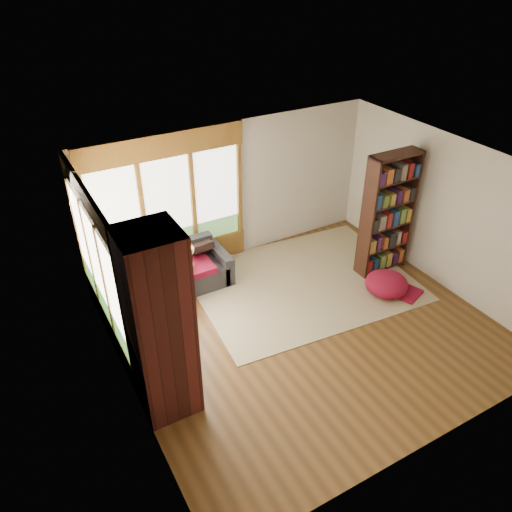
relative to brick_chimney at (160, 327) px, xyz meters
name	(u,v)px	position (x,y,z in m)	size (l,w,h in m)	color
floor	(305,328)	(2.40, 0.35, -1.30)	(5.50, 5.50, 0.00)	#513316
ceiling	(316,174)	(2.40, 0.35, 1.30)	(5.50, 5.50, 0.00)	white
wall_back	(231,193)	(2.40, 2.85, 0.00)	(5.50, 0.04, 2.60)	silver
wall_front	(444,370)	(2.40, -2.15, 0.00)	(5.50, 0.04, 2.60)	silver
wall_left	(122,319)	(-0.35, 0.35, 0.00)	(0.04, 5.00, 2.60)	silver
wall_right	(447,214)	(5.15, 0.35, 0.00)	(0.04, 5.00, 2.60)	silver
windows_back	(169,206)	(1.20, 2.82, 0.05)	(2.82, 0.10, 1.90)	olive
windows_left	(98,267)	(-0.32, 1.55, 0.05)	(0.10, 2.62, 1.90)	olive
roller_blind	(81,216)	(-0.29, 2.38, 0.45)	(0.03, 0.72, 0.90)	#667E54
brick_chimney	(160,327)	(0.00, 0.00, 0.00)	(0.70, 0.70, 2.60)	#471914
sectional_sofa	(148,292)	(0.45, 2.05, -1.00)	(2.20, 2.20, 0.80)	#25252C
area_rug	(303,282)	(3.04, 1.38, -1.29)	(3.72, 2.84, 0.01)	beige
bookshelf	(388,214)	(4.54, 1.07, -0.18)	(0.96, 0.32, 2.24)	#391B13
pouf	(387,283)	(4.11, 0.43, -1.09)	(0.72, 0.72, 0.39)	maroon
dog_tan	(176,261)	(0.94, 1.98, -0.51)	(1.02, 0.94, 0.50)	brown
dog_brindle	(136,292)	(0.13, 1.56, -0.55)	(0.58, 0.84, 0.43)	black
throw_pillows	(144,264)	(0.48, 2.20, -0.55)	(1.98, 1.68, 0.45)	black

